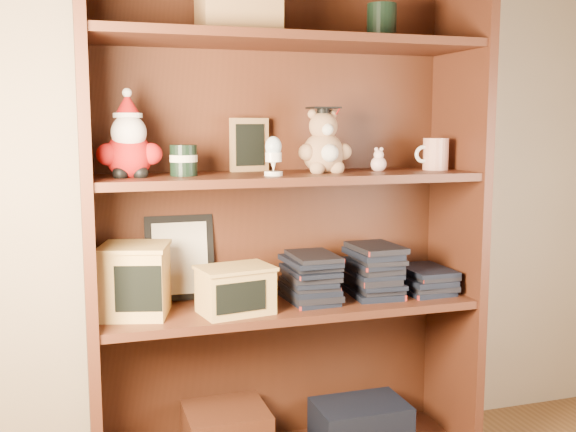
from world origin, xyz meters
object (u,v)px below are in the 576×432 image
object	(u,v)px
teacher_mug	(435,154)
treats_box	(135,280)
bookcase	(282,227)
grad_teddy_bear	(324,147)

from	to	relation	value
teacher_mug	treats_box	bearing A→B (deg)	-179.95
bookcase	grad_teddy_bear	bearing A→B (deg)	-26.30
teacher_mug	treats_box	size ratio (longest dim) A/B	0.50
grad_teddy_bear	teacher_mug	distance (m)	0.39
grad_teddy_bear	teacher_mug	size ratio (longest dim) A/B	1.78
bookcase	treats_box	bearing A→B (deg)	-173.58
grad_teddy_bear	treats_box	xyz separation A→B (m)	(-0.57, 0.01, -0.37)
bookcase	treats_box	size ratio (longest dim) A/B	6.90
grad_teddy_bear	treats_box	bearing A→B (deg)	179.47
teacher_mug	treats_box	distance (m)	1.02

